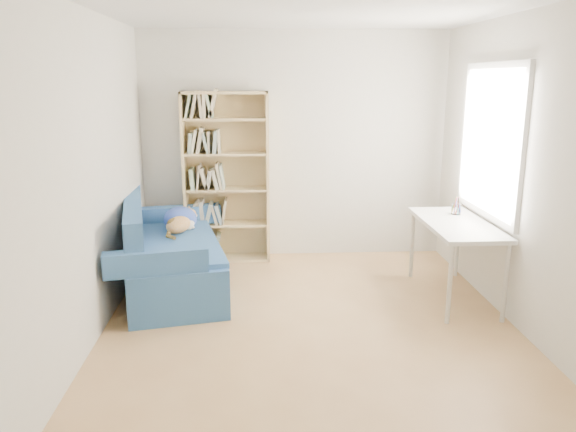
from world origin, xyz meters
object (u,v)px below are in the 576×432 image
(bookshelf, at_px, (227,185))
(desk, at_px, (456,229))
(sofa, at_px, (168,255))
(pen_cup, at_px, (456,208))

(bookshelf, height_order, desk, bookshelf)
(sofa, distance_m, desk, 2.82)
(bookshelf, relative_size, pen_cup, 10.94)
(desk, height_order, pen_cup, pen_cup)
(pen_cup, bearing_deg, bookshelf, 156.82)
(bookshelf, distance_m, pen_cup, 2.52)
(sofa, relative_size, bookshelf, 1.04)
(sofa, xyz_separation_m, desk, (2.77, -0.40, 0.34))
(bookshelf, distance_m, desk, 2.59)
(sofa, xyz_separation_m, pen_cup, (2.87, -0.09, 0.47))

